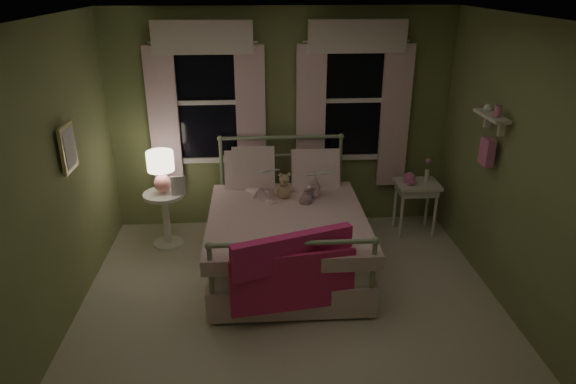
{
  "coord_description": "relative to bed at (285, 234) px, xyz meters",
  "views": [
    {
      "loc": [
        -0.29,
        -3.82,
        2.9
      ],
      "look_at": [
        -0.0,
        0.66,
        1.0
      ],
      "focal_mm": 32.0,
      "sensor_mm": 36.0,
      "label": 1
    }
  ],
  "objects": [
    {
      "name": "room_shell",
      "position": [
        0.01,
        -1.0,
        0.92
      ],
      "size": [
        4.2,
        4.2,
        4.2
      ],
      "color": "beige",
      "rests_on": "ground"
    },
    {
      "name": "bed",
      "position": [
        0.0,
        0.0,
        0.0
      ],
      "size": [
        1.58,
        2.04,
        1.18
      ],
      "color": "white",
      "rests_on": "ground"
    },
    {
      "name": "pink_throw",
      "position": [
        0.01,
        -1.02,
        0.23
      ],
      "size": [
        1.09,
        0.46,
        0.71
      ],
      "color": "#E02B7A",
      "rests_on": "bed"
    },
    {
      "name": "child_left",
      "position": [
        -0.27,
        0.43,
        0.56
      ],
      "size": [
        0.31,
        0.27,
        0.73
      ],
      "primitive_type": "imported",
      "rotation": [
        0.0,
        0.0,
        3.57
      ],
      "color": "#F7D1DD",
      "rests_on": "bed"
    },
    {
      "name": "child_right",
      "position": [
        0.29,
        0.43,
        0.57
      ],
      "size": [
        0.42,
        0.37,
        0.75
      ],
      "primitive_type": "imported",
      "rotation": [
        0.0,
        0.0,
        2.88
      ],
      "color": "#F7D1DD",
      "rests_on": "bed"
    },
    {
      "name": "book_left",
      "position": [
        -0.27,
        0.18,
        0.59
      ],
      "size": [
        0.23,
        0.17,
        0.26
      ],
      "primitive_type": "imported",
      "rotation": [
        1.22,
        0.0,
        0.33
      ],
      "color": "beige",
      "rests_on": "child_left"
    },
    {
      "name": "book_right",
      "position": [
        0.29,
        0.18,
        0.54
      ],
      "size": [
        0.22,
        0.17,
        0.26
      ],
      "primitive_type": "imported",
      "rotation": [
        1.22,
        0.0,
        0.33
      ],
      "color": "beige",
      "rests_on": "child_right"
    },
    {
      "name": "teddy_bear",
      "position": [
        0.01,
        0.27,
        0.42
      ],
      "size": [
        0.22,
        0.17,
        0.29
      ],
      "color": "tan",
      "rests_on": "bed"
    },
    {
      "name": "nightstand_left",
      "position": [
        -1.34,
        0.55,
        0.04
      ],
      "size": [
        0.46,
        0.46,
        0.65
      ],
      "color": "white",
      "rests_on": "ground"
    },
    {
      "name": "table_lamp",
      "position": [
        -1.34,
        0.55,
        0.58
      ],
      "size": [
        0.29,
        0.29,
        0.47
      ],
      "color": "pink",
      "rests_on": "nightstand_left"
    },
    {
      "name": "book_nightstand",
      "position": [
        -1.24,
        0.47,
        0.28
      ],
      "size": [
        0.19,
        0.24,
        0.02
      ],
      "primitive_type": "imported",
      "rotation": [
        0.0,
        0.0,
        0.11
      ],
      "color": "beige",
      "rests_on": "nightstand_left"
    },
    {
      "name": "nightstand_right",
      "position": [
        1.6,
        0.68,
        0.17
      ],
      "size": [
        0.5,
        0.4,
        0.64
      ],
      "color": "white",
      "rests_on": "ground"
    },
    {
      "name": "pink_toy",
      "position": [
        1.5,
        0.67,
        0.33
      ],
      "size": [
        0.14,
        0.19,
        0.14
      ],
      "color": "pink",
      "rests_on": "nightstand_right"
    },
    {
      "name": "bud_vase",
      "position": [
        1.72,
        0.73,
        0.41
      ],
      "size": [
        0.06,
        0.06,
        0.28
      ],
      "color": "white",
      "rests_on": "nightstand_right"
    },
    {
      "name": "window_left",
      "position": [
        -0.84,
        1.03,
        1.25
      ],
      "size": [
        1.34,
        0.13,
        1.96
      ],
      "color": "black",
      "rests_on": "room_shell"
    },
    {
      "name": "window_right",
      "position": [
        0.86,
        1.03,
        1.25
      ],
      "size": [
        1.34,
        0.13,
        1.96
      ],
      "color": "black",
      "rests_on": "room_shell"
    },
    {
      "name": "wall_shelf",
      "position": [
        1.91,
        -0.3,
        1.15
      ],
      "size": [
        0.15,
        0.5,
        0.6
      ],
      "color": "white",
      "rests_on": "room_shell"
    },
    {
      "name": "framed_picture",
      "position": [
        -1.94,
        -0.4,
        1.12
      ],
      "size": [
        0.03,
        0.32,
        0.42
      ],
      "color": "beige",
      "rests_on": "room_shell"
    }
  ]
}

